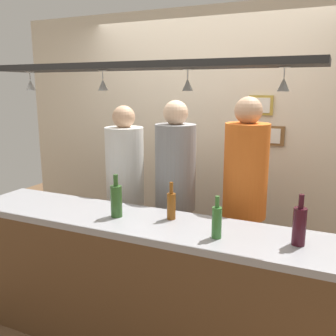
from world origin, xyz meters
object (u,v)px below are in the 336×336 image
at_px(person_middle_grey_shirt, 175,183).
at_px(person_left_white_patterned_shirt, 125,181).
at_px(picture_frame_lower_pair, 268,135).
at_px(bottle_beer_green_import, 217,221).
at_px(person_right_orange_shirt, 245,188).
at_px(bottle_beer_amber_tall, 171,205).
at_px(bottle_champagne_green, 116,200).
at_px(picture_frame_upper_small, 261,105).
at_px(bottle_wine_dark_red, 299,225).

bearing_deg(person_middle_grey_shirt, person_left_white_patterned_shirt, 180.00).
bearing_deg(picture_frame_lower_pair, bottle_beer_green_import, -91.17).
bearing_deg(person_right_orange_shirt, bottle_beer_amber_tall, -122.55).
height_order(person_left_white_patterned_shirt, bottle_champagne_green, person_left_white_patterned_shirt).
height_order(bottle_champagne_green, bottle_beer_green_import, bottle_champagne_green).
relative_size(bottle_beer_green_import, picture_frame_upper_small, 1.18).
xyz_separation_m(person_left_white_patterned_shirt, person_middle_grey_shirt, (0.49, 0.00, 0.03)).
bearing_deg(person_right_orange_shirt, person_middle_grey_shirt, 180.00).
bearing_deg(bottle_beer_green_import, bottle_champagne_green, 174.33).
relative_size(picture_frame_upper_small, picture_frame_lower_pair, 0.73).
distance_m(picture_frame_upper_small, picture_frame_lower_pair, 0.29).
distance_m(bottle_beer_amber_tall, picture_frame_upper_small, 1.48).
xyz_separation_m(person_left_white_patterned_shirt, person_right_orange_shirt, (1.08, 0.00, 0.06)).
bearing_deg(picture_frame_lower_pair, person_middle_grey_shirt, -130.98).
relative_size(bottle_champagne_green, picture_frame_upper_small, 1.36).
bearing_deg(person_middle_grey_shirt, picture_frame_upper_small, 52.78).
relative_size(person_left_white_patterned_shirt, bottle_wine_dark_red, 5.64).
height_order(person_left_white_patterned_shirt, bottle_beer_amber_tall, person_left_white_patterned_shirt).
relative_size(person_right_orange_shirt, bottle_beer_green_import, 6.84).
bearing_deg(bottle_wine_dark_red, person_left_white_patterned_shirt, 156.45).
distance_m(bottle_wine_dark_red, bottle_beer_green_import, 0.47).
distance_m(person_right_orange_shirt, bottle_champagne_green, 1.01).
distance_m(bottle_beer_amber_tall, picture_frame_lower_pair, 1.41).
bearing_deg(person_right_orange_shirt, bottle_champagne_green, -136.80).
xyz_separation_m(person_left_white_patterned_shirt, picture_frame_upper_small, (1.04, 0.72, 0.66)).
relative_size(person_right_orange_shirt, bottle_champagne_green, 5.93).
bearing_deg(bottle_champagne_green, person_left_white_patterned_shirt, 116.24).
bearing_deg(person_middle_grey_shirt, bottle_beer_green_import, -52.18).
bearing_deg(person_right_orange_shirt, picture_frame_upper_small, 93.37).
xyz_separation_m(bottle_wine_dark_red, picture_frame_lower_pair, (-0.43, 1.39, 0.32)).
height_order(bottle_champagne_green, bottle_wine_dark_red, same).
distance_m(person_left_white_patterned_shirt, bottle_wine_dark_red, 1.69).
xyz_separation_m(person_left_white_patterned_shirt, bottle_wine_dark_red, (1.54, -0.67, 0.06)).
bearing_deg(bottle_beer_green_import, picture_frame_lower_pair, 88.83).
relative_size(person_right_orange_shirt, picture_frame_upper_small, 8.09).
distance_m(bottle_beer_green_import, picture_frame_upper_small, 1.61).
distance_m(bottle_beer_amber_tall, bottle_beer_green_import, 0.42).
distance_m(person_left_white_patterned_shirt, picture_frame_lower_pair, 1.38).
height_order(person_middle_grey_shirt, bottle_beer_green_import, person_middle_grey_shirt).
relative_size(person_left_white_patterned_shirt, bottle_champagne_green, 5.64).
bearing_deg(bottle_beer_amber_tall, person_middle_grey_shirt, 110.59).
bearing_deg(bottle_wine_dark_red, bottle_beer_green_import, -168.23).
height_order(person_right_orange_shirt, bottle_wine_dark_red, person_right_orange_shirt).
xyz_separation_m(person_left_white_patterned_shirt, bottle_beer_green_import, (1.09, -0.77, 0.05)).
height_order(person_right_orange_shirt, bottle_beer_green_import, person_right_orange_shirt).
bearing_deg(picture_frame_lower_pair, bottle_wine_dark_red, -72.99).
height_order(person_middle_grey_shirt, picture_frame_lower_pair, person_middle_grey_shirt).
distance_m(person_middle_grey_shirt, bottle_champagne_green, 0.71).
relative_size(bottle_wine_dark_red, picture_frame_upper_small, 1.36).
xyz_separation_m(person_middle_grey_shirt, bottle_beer_amber_tall, (0.22, -0.58, 0.01)).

